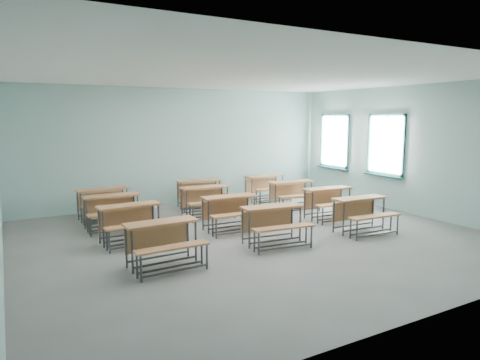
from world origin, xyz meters
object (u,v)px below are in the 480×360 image
(desk_unit_r0c0, at_px, (164,237))
(desk_unit_r3c1, at_px, (200,189))
(desk_unit_r0c1, at_px, (274,219))
(desk_unit_r2c1, at_px, (207,197))
(desk_unit_r0c2, at_px, (363,209))
(desk_unit_r3c0, at_px, (104,199))
(desk_unit_r3c2, at_px, (266,184))
(desk_unit_r1c0, at_px, (131,218))
(desk_unit_r2c2, at_px, (293,191))
(desk_unit_r2c0, at_px, (112,207))
(desk_unit_r1c1, at_px, (231,208))
(desk_unit_r1c2, at_px, (330,198))

(desk_unit_r0c0, bearing_deg, desk_unit_r3c1, 56.83)
(desk_unit_r0c1, distance_m, desk_unit_r2c1, 2.74)
(desk_unit_r0c2, bearing_deg, desk_unit_r0c1, 178.45)
(desk_unit_r0c0, bearing_deg, desk_unit_r0c1, 1.75)
(desk_unit_r3c0, distance_m, desk_unit_r3c2, 4.59)
(desk_unit_r3c1, bearing_deg, desk_unit_r1c0, -128.65)
(desk_unit_r2c2, bearing_deg, desk_unit_r2c0, -177.41)
(desk_unit_r3c0, distance_m, desk_unit_r3c1, 2.56)
(desk_unit_r2c0, bearing_deg, desk_unit_r2c1, 1.64)
(desk_unit_r2c2, distance_m, desk_unit_r3c0, 4.75)
(desk_unit_r0c1, bearing_deg, desk_unit_r1c0, 154.19)
(desk_unit_r0c1, height_order, desk_unit_r2c0, same)
(desk_unit_r1c1, relative_size, desk_unit_r1c2, 0.99)
(desk_unit_r1c2, distance_m, desk_unit_r2c1, 2.97)
(desk_unit_r1c1, bearing_deg, desk_unit_r1c2, -2.04)
(desk_unit_r0c1, height_order, desk_unit_r2c2, same)
(desk_unit_r0c0, height_order, desk_unit_r3c0, same)
(desk_unit_r1c0, xyz_separation_m, desk_unit_r3c0, (-0.05, 2.19, 0.00))
(desk_unit_r0c1, height_order, desk_unit_r3c1, same)
(desk_unit_r1c0, relative_size, desk_unit_r3c0, 0.98)
(desk_unit_r1c2, distance_m, desk_unit_r3c0, 5.37)
(desk_unit_r0c1, height_order, desk_unit_r1c1, same)
(desk_unit_r0c0, height_order, desk_unit_r0c2, same)
(desk_unit_r0c1, relative_size, desk_unit_r1c2, 1.02)
(desk_unit_r1c0, distance_m, desk_unit_r3c1, 3.45)
(desk_unit_r1c0, relative_size, desk_unit_r2c0, 1.02)
(desk_unit_r0c0, height_order, desk_unit_r2c2, same)
(desk_unit_r1c2, bearing_deg, desk_unit_r1c0, 179.76)
(desk_unit_r0c0, distance_m, desk_unit_r3c0, 3.80)
(desk_unit_r0c2, xyz_separation_m, desk_unit_r2c0, (-4.53, 2.85, 0.00))
(desk_unit_r0c2, distance_m, desk_unit_r1c1, 2.78)
(desk_unit_r1c2, xyz_separation_m, desk_unit_r3c2, (-0.14, 2.58, 0.00))
(desk_unit_r0c1, height_order, desk_unit_r1c2, same)
(desk_unit_r3c2, bearing_deg, desk_unit_r0c2, -94.33)
(desk_unit_r1c1, xyz_separation_m, desk_unit_r2c1, (0.08, 1.41, 0.00))
(desk_unit_r2c1, height_order, desk_unit_r3c2, same)
(desk_unit_r2c2, relative_size, desk_unit_r3c0, 1.02)
(desk_unit_r2c1, height_order, desk_unit_r2c2, same)
(desk_unit_r1c0, bearing_deg, desk_unit_r2c0, 91.02)
(desk_unit_r0c2, distance_m, desk_unit_r2c0, 5.35)
(desk_unit_r0c0, bearing_deg, desk_unit_r3c2, 38.82)
(desk_unit_r3c1, xyz_separation_m, desk_unit_r3c2, (2.04, -0.13, 0.00))
(desk_unit_r1c1, distance_m, desk_unit_r2c0, 2.57)
(desk_unit_r1c1, xyz_separation_m, desk_unit_r3c1, (0.38, 2.50, 0.00))
(desk_unit_r1c0, height_order, desk_unit_r2c1, same)
(desk_unit_r2c2, bearing_deg, desk_unit_r1c0, -162.11)
(desk_unit_r0c2, distance_m, desk_unit_r3c2, 3.87)
(desk_unit_r2c0, xyz_separation_m, desk_unit_r3c2, (4.61, 1.02, 0.00))
(desk_unit_r0c0, xyz_separation_m, desk_unit_r3c1, (2.39, 3.98, 0.00))
(desk_unit_r2c1, relative_size, desk_unit_r3c1, 0.94)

